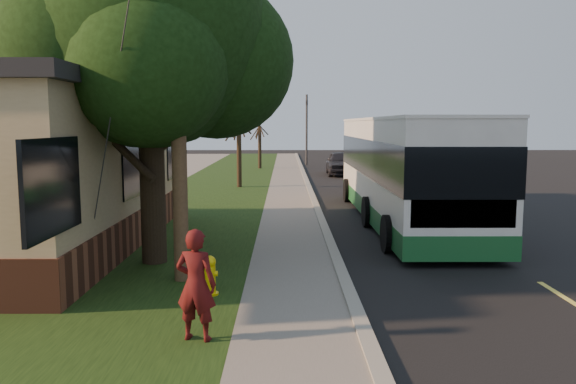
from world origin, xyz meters
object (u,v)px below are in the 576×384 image
object	(u,v)px
bare_tree_far	(260,141)
distant_car	(341,163)
traffic_signal	(307,125)
leafy_tree	(151,35)
transit_bus	(404,167)
skateboarder	(196,285)
skateboard_main	(206,294)
bare_tree_near	(239,146)
fire_hydrant	(210,276)
utility_pole	(176,51)

from	to	relation	value
bare_tree_far	distant_car	world-z (taller)	bare_tree_far
bare_tree_far	traffic_signal	bearing A→B (deg)	48.81
leafy_tree	transit_bus	distance (m)	9.51
transit_bus	skateboarder	size ratio (longest dim) A/B	7.63
skateboarder	skateboard_main	world-z (taller)	skateboarder
bare_tree_near	skateboard_main	world-z (taller)	bare_tree_near
fire_hydrant	leafy_tree	xyz separation A→B (m)	(-1.57, 2.65, 4.73)
distant_car	skateboarder	bearing A→B (deg)	-98.64
bare_tree_near	transit_bus	size ratio (longest dim) A/B	0.34
fire_hydrant	utility_pole	size ratio (longest dim) A/B	0.08
utility_pole	distant_car	size ratio (longest dim) A/B	2.00
bare_tree_far	leafy_tree	bearing A→B (deg)	-92.45
bare_tree_near	skateboard_main	size ratio (longest dim) A/B	5.39
utility_pole	leafy_tree	xyz separation A→B (m)	(-0.87, 1.66, 0.54)
fire_hydrant	skateboarder	size ratio (longest dim) A/B	0.45
fire_hydrant	transit_bus	world-z (taller)	transit_bus
fire_hydrant	skateboarder	bearing A→B (deg)	-87.38
utility_pole	bare_tree_near	distance (m)	17.19
utility_pole	bare_tree_far	world-z (taller)	utility_pole
utility_pole	bare_tree_far	distance (m)	29.13
leafy_tree	bare_tree_near	size ratio (longest dim) A/B	1.81
bare_tree_near	skateboarder	size ratio (longest dim) A/B	2.60
skateboarder	skateboard_main	xyz separation A→B (m)	(-0.16, 2.05, -0.77)
leafy_tree	bare_tree_far	size ratio (longest dim) A/B	1.94
transit_bus	leafy_tree	bearing A→B (deg)	-140.67
fire_hydrant	traffic_signal	bearing A→B (deg)	84.79
fire_hydrant	leafy_tree	bearing A→B (deg)	120.67
leafy_tree	transit_bus	size ratio (longest dim) A/B	0.62
skateboarder	leafy_tree	bearing A→B (deg)	-58.45
bare_tree_far	skateboarder	xyz separation A→B (m)	(0.50, -32.19, -1.10)
bare_tree_far	traffic_signal	xyz separation A→B (m)	(3.50, 4.00, 1.16)
skateboard_main	distant_car	world-z (taller)	distant_car
skateboarder	transit_bus	bearing A→B (deg)	-103.96
utility_pole	transit_bus	bearing A→B (deg)	50.48
bare_tree_near	distant_car	bearing A→B (deg)	51.66
leafy_tree	bare_tree_far	xyz separation A→B (m)	(1.17, 27.35, -3.16)
bare_tree_near	transit_bus	xyz separation A→B (m)	(6.21, -9.71, -0.33)
distant_car	utility_pole	bearing A→B (deg)	-101.72
skateboarder	distant_car	bearing A→B (deg)	-87.52
skateboarder	skateboard_main	size ratio (longest dim) A/B	2.08
distant_car	skateboard_main	bearing A→B (deg)	-99.77
utility_pole	bare_tree_near	size ratio (longest dim) A/B	2.11
bare_tree_far	distant_car	distance (m)	7.16
fire_hydrant	bare_tree_far	bearing A→B (deg)	90.76
transit_bus	distant_car	distance (m)	17.18
transit_bus	distant_car	world-z (taller)	transit_bus
bare_tree_near	distant_car	distance (m)	9.57
transit_bus	skateboard_main	bearing A→B (deg)	-122.51
leafy_tree	distant_car	bearing A→B (deg)	73.97
bare_tree_near	skateboarder	world-z (taller)	bare_tree_near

